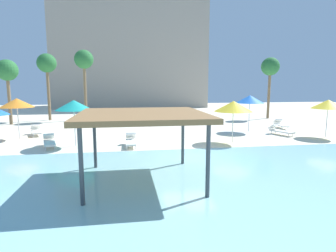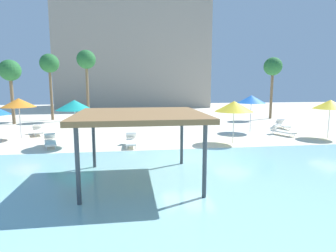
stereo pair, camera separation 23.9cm
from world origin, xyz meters
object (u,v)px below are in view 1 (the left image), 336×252
(beach_umbrella_orange_4, at_px, (17,103))
(palm_tree_0, at_px, (270,68))
(shade_pavilion, at_px, (142,117))
(lounge_chair_4, at_px, (49,141))
(lounge_chair_0, at_px, (280,130))
(lounge_chair_2, at_px, (36,131))
(palm_tree_3, at_px, (47,65))
(beach_umbrella_yellow_5, at_px, (328,104))
(beach_umbrella_blue_3, at_px, (250,99))
(palm_tree_2, at_px, (84,61))
(lounge_chair_1, at_px, (280,124))
(beach_umbrella_teal_2, at_px, (74,105))
(lounge_chair_3, at_px, (131,141))
(palm_tree_1, at_px, (7,72))
(beach_umbrella_yellow_1, at_px, (233,106))

(beach_umbrella_orange_4, height_order, palm_tree_0, palm_tree_0)
(shade_pavilion, relative_size, lounge_chair_4, 2.31)
(lounge_chair_0, bearing_deg, beach_umbrella_orange_4, -115.42)
(lounge_chair_2, xyz_separation_m, lounge_chair_4, (1.98, -4.25, 0.00))
(beach_umbrella_orange_4, distance_m, palm_tree_3, 10.91)
(beach_umbrella_yellow_5, bearing_deg, lounge_chair_4, -179.01)
(beach_umbrella_yellow_5, xyz_separation_m, palm_tree_0, (1.51, 10.84, 3.06))
(beach_umbrella_blue_3, height_order, lounge_chair_0, beach_umbrella_blue_3)
(palm_tree_2, bearing_deg, lounge_chair_4, -91.99)
(beach_umbrella_yellow_5, distance_m, palm_tree_3, 25.29)
(beach_umbrella_yellow_5, height_order, lounge_chair_4, beach_umbrella_yellow_5)
(palm_tree_0, bearing_deg, beach_umbrella_yellow_5, -97.91)
(beach_umbrella_orange_4, xyz_separation_m, lounge_chair_4, (2.61, -2.81, -2.11))
(shade_pavilion, xyz_separation_m, lounge_chair_1, (12.32, 11.28, -2.14))
(beach_umbrella_teal_2, xyz_separation_m, lounge_chair_4, (-1.48, -0.03, -2.12))
(lounge_chair_3, bearing_deg, shade_pavilion, 4.02)
(beach_umbrella_orange_4, relative_size, palm_tree_2, 0.39)
(shade_pavilion, relative_size, palm_tree_0, 0.71)
(shade_pavilion, relative_size, lounge_chair_3, 2.41)
(shade_pavilion, xyz_separation_m, palm_tree_3, (-8.30, 19.92, 3.13))
(shade_pavilion, bearing_deg, palm_tree_1, 122.74)
(beach_umbrella_teal_2, bearing_deg, lounge_chair_2, 129.35)
(lounge_chair_3, bearing_deg, beach_umbrella_yellow_5, 94.51)
(palm_tree_2, bearing_deg, beach_umbrella_orange_4, -106.90)
(lounge_chair_2, height_order, palm_tree_0, palm_tree_0)
(beach_umbrella_yellow_1, bearing_deg, beach_umbrella_blue_3, 53.17)
(palm_tree_1, distance_m, palm_tree_3, 3.98)
(beach_umbrella_teal_2, distance_m, palm_tree_3, 14.37)
(palm_tree_3, bearing_deg, lounge_chair_4, -76.25)
(lounge_chair_4, relative_size, palm_tree_3, 0.30)
(lounge_chair_3, height_order, palm_tree_2, palm_tree_2)
(lounge_chair_0, height_order, palm_tree_0, palm_tree_0)
(lounge_chair_3, bearing_deg, lounge_chair_2, -123.91)
(shade_pavilion, bearing_deg, lounge_chair_0, 38.44)
(beach_umbrella_orange_4, distance_m, lounge_chair_2, 2.63)
(beach_umbrella_yellow_5, xyz_separation_m, lounge_chair_0, (-2.64, 1.38, -1.97))
(beach_umbrella_orange_4, relative_size, palm_tree_0, 0.42)
(lounge_chair_1, bearing_deg, beach_umbrella_teal_2, -65.85)
(beach_umbrella_blue_3, height_order, palm_tree_0, palm_tree_0)
(beach_umbrella_orange_4, xyz_separation_m, palm_tree_0, (22.37, 8.35, 2.92))
(beach_umbrella_blue_3, relative_size, palm_tree_2, 0.40)
(palm_tree_3, bearing_deg, lounge_chair_1, -22.74)
(shade_pavilion, bearing_deg, lounge_chair_2, 122.76)
(beach_umbrella_teal_2, bearing_deg, palm_tree_2, 94.61)
(shade_pavilion, distance_m, lounge_chair_4, 8.65)
(shade_pavilion, xyz_separation_m, beach_umbrella_blue_3, (8.89, 10.02, 0.06))
(lounge_chair_4, xyz_separation_m, palm_tree_0, (19.76, 11.16, 5.03))
(beach_umbrella_teal_2, distance_m, palm_tree_0, 21.60)
(lounge_chair_2, distance_m, lounge_chair_3, 8.22)
(lounge_chair_0, relative_size, palm_tree_2, 0.28)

